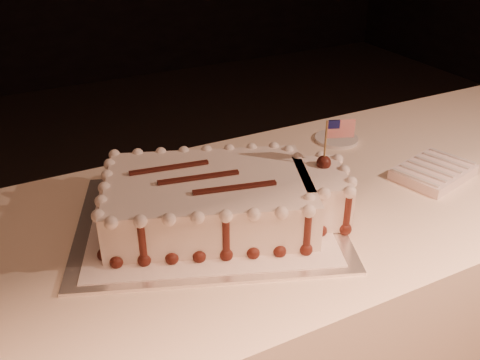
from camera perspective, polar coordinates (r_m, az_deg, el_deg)
name	(u,v)px	position (r m, az deg, el deg)	size (l,w,h in m)	color
banquet_table	(307,304)	(1.61, 7.13, -13.00)	(2.40, 0.80, 0.75)	#FFE3C5
cake_board	(210,221)	(1.26, -3.25, -4.42)	(0.61, 0.46, 0.01)	white
doily	(210,219)	(1.25, -3.25, -4.23)	(0.54, 0.41, 0.00)	white
sheet_cake	(223,198)	(1.23, -1.82, -1.97)	(0.60, 0.46, 0.23)	white
napkin_stack	(433,172)	(1.54, 19.93, 0.82)	(0.24, 0.20, 0.03)	white
side_plate	(336,139)	(1.68, 10.25, 4.32)	(0.13, 0.13, 0.01)	silver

